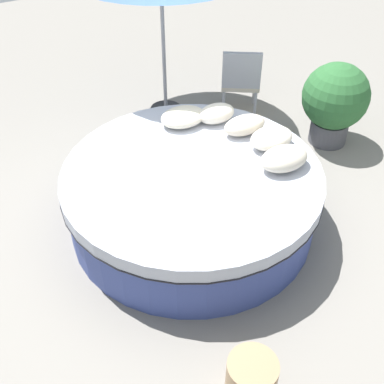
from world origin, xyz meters
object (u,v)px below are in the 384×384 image
at_px(round_bed, 192,197).
at_px(throw_pillow_1, 272,138).
at_px(throw_pillow_4, 183,117).
at_px(side_table, 251,379).
at_px(throw_pillow_0, 284,158).
at_px(patio_chair, 241,78).
at_px(throw_pillow_2, 245,125).
at_px(throw_pillow_3, 216,113).
at_px(planter, 335,100).

xyz_separation_m(round_bed, throw_pillow_1, (0.94, -0.02, 0.45)).
bearing_deg(throw_pillow_4, side_table, -107.18).
distance_m(throw_pillow_0, patio_chair, 2.24).
relative_size(throw_pillow_1, throw_pillow_4, 0.93).
bearing_deg(side_table, throw_pillow_2, 59.05).
relative_size(throw_pillow_1, throw_pillow_3, 1.11).
height_order(throw_pillow_4, planter, planter).
bearing_deg(side_table, planter, 40.90).
xyz_separation_m(throw_pillow_0, throw_pillow_2, (-0.00, 0.72, -0.01)).
bearing_deg(throw_pillow_0, side_table, -131.26).
bearing_deg(throw_pillow_2, throw_pillow_0, -89.94).
height_order(round_bed, planter, planter).
distance_m(round_bed, patio_chair, 2.38).
height_order(throw_pillow_3, planter, planter).
distance_m(throw_pillow_2, throw_pillow_3, 0.38).
bearing_deg(side_table, round_bed, 74.76).
relative_size(patio_chair, side_table, 2.39).
bearing_deg(round_bed, planter, 12.91).
xyz_separation_m(throw_pillow_1, throw_pillow_4, (-0.62, 0.84, -0.02)).
distance_m(throw_pillow_2, patio_chair, 1.60).
bearing_deg(patio_chair, throw_pillow_4, -115.32).
height_order(throw_pillow_0, throw_pillow_3, throw_pillow_0).
bearing_deg(patio_chair, throw_pillow_2, -89.63).
bearing_deg(side_table, throw_pillow_4, 72.82).
xyz_separation_m(throw_pillow_4, planter, (2.00, -0.29, -0.18)).
bearing_deg(patio_chair, throw_pillow_0, -79.86).
height_order(throw_pillow_0, throw_pillow_1, throw_pillow_0).
height_order(throw_pillow_2, side_table, throw_pillow_2).
relative_size(throw_pillow_2, throw_pillow_4, 0.96).
distance_m(patio_chair, planter, 1.33).
distance_m(round_bed, throw_pillow_2, 1.00).
bearing_deg(throw_pillow_2, planter, 7.55).
bearing_deg(throw_pillow_1, round_bed, 178.61).
relative_size(throw_pillow_4, side_table, 1.28).
height_order(throw_pillow_2, patio_chair, patio_chair).
distance_m(round_bed, throw_pillow_3, 1.07).
bearing_deg(throw_pillow_4, planter, -8.18).
bearing_deg(throw_pillow_3, throw_pillow_1, -69.88).
bearing_deg(throw_pillow_3, throw_pillow_4, 158.98).
xyz_separation_m(throw_pillow_4, side_table, (-0.85, -2.76, -0.59)).
height_order(throw_pillow_0, throw_pillow_4, throw_pillow_0).
bearing_deg(patio_chair, round_bed, -102.75).
xyz_separation_m(round_bed, planter, (2.33, 0.53, 0.25)).
bearing_deg(patio_chair, planter, -28.00).
relative_size(throw_pillow_2, side_table, 1.22).
distance_m(throw_pillow_1, throw_pillow_4, 1.05).
bearing_deg(throw_pillow_1, throw_pillow_4, 126.08).
distance_m(round_bed, throw_pillow_0, 1.03).
xyz_separation_m(planter, side_table, (-2.86, -2.48, -0.41)).
bearing_deg(throw_pillow_3, throw_pillow_2, -66.06).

